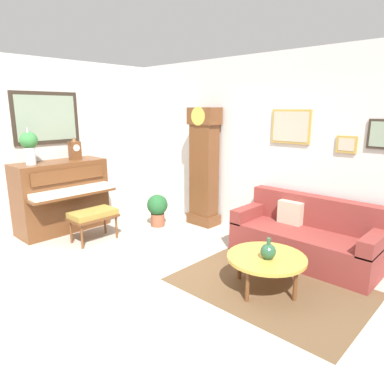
% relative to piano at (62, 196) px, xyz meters
% --- Properties ---
extents(ground_plane, '(6.40, 6.00, 0.10)m').
position_rel_piano_xyz_m(ground_plane, '(2.23, -0.28, -0.64)').
color(ground_plane, '#B2A899').
extents(wall_left, '(0.13, 4.90, 2.80)m').
position_rel_piano_xyz_m(wall_left, '(-0.37, -0.28, 0.82)').
color(wall_left, silver).
rests_on(wall_left, ground_plane).
extents(wall_back, '(5.30, 0.13, 2.80)m').
position_rel_piano_xyz_m(wall_back, '(2.25, 2.12, 0.81)').
color(wall_back, silver).
rests_on(wall_back, ground_plane).
extents(area_rug, '(2.10, 1.50, 0.01)m').
position_rel_piano_xyz_m(area_rug, '(3.57, 0.67, -0.59)').
color(area_rug, brown).
rests_on(area_rug, ground_plane).
extents(piano, '(0.87, 1.44, 1.17)m').
position_rel_piano_xyz_m(piano, '(0.00, 0.00, 0.00)').
color(piano, brown).
rests_on(piano, ground_plane).
extents(piano_bench, '(0.42, 0.70, 0.48)m').
position_rel_piano_xyz_m(piano_bench, '(0.82, 0.08, -0.18)').
color(piano_bench, brown).
rests_on(piano_bench, ground_plane).
extents(grandfather_clock, '(0.52, 0.34, 2.03)m').
position_rel_piano_xyz_m(grandfather_clock, '(1.51, 1.86, 0.37)').
color(grandfather_clock, brown).
rests_on(grandfather_clock, ground_plane).
extents(couch, '(1.90, 0.80, 0.84)m').
position_rel_piano_xyz_m(couch, '(3.51, 1.67, -0.28)').
color(couch, maroon).
rests_on(couch, ground_plane).
extents(coffee_table, '(0.88, 0.88, 0.40)m').
position_rel_piano_xyz_m(coffee_table, '(3.56, 0.59, -0.22)').
color(coffee_table, gold).
rests_on(coffee_table, ground_plane).
extents(mantel_clock, '(0.13, 0.18, 0.38)m').
position_rel_piano_xyz_m(mantel_clock, '(0.00, 0.29, 0.75)').
color(mantel_clock, brown).
rests_on(mantel_clock, piano).
extents(flower_vase, '(0.26, 0.26, 0.58)m').
position_rel_piano_xyz_m(flower_vase, '(0.00, -0.44, 0.89)').
color(flower_vase, silver).
rests_on(flower_vase, piano).
extents(green_jug, '(0.17, 0.17, 0.24)m').
position_rel_piano_xyz_m(green_jug, '(3.60, 0.54, -0.10)').
color(green_jug, '#234C33').
rests_on(green_jug, coffee_table).
extents(potted_plant, '(0.36, 0.36, 0.56)m').
position_rel_piano_xyz_m(potted_plant, '(1.00, 1.21, -0.27)').
color(potted_plant, '#935138').
rests_on(potted_plant, ground_plane).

